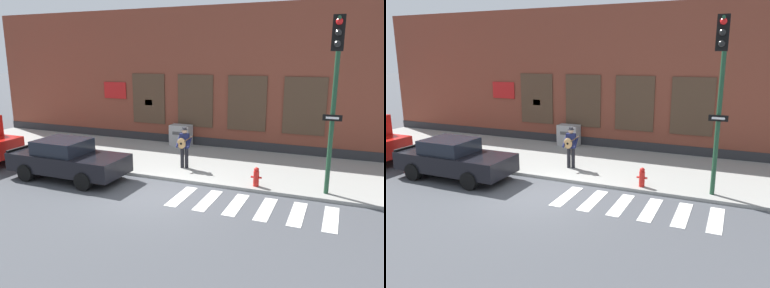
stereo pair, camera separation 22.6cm
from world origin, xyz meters
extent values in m
plane|color=#424449|center=(0.00, 0.00, 0.00)|extent=(160.00, 160.00, 0.00)
cube|color=gray|center=(0.00, 4.27, 0.06)|extent=(28.00, 5.45, 0.12)
cube|color=brown|center=(0.00, 8.99, 3.50)|extent=(28.00, 4.00, 7.01)
cube|color=#28282B|center=(0.00, 6.97, 0.28)|extent=(28.00, 0.04, 0.55)
cube|color=#473323|center=(-4.03, 6.96, 2.41)|extent=(1.90, 0.06, 2.64)
cube|color=black|center=(-4.03, 6.95, 2.41)|extent=(1.78, 0.03, 2.52)
cube|color=#473323|center=(-1.34, 6.96, 2.41)|extent=(1.90, 0.06, 2.64)
cube|color=black|center=(-1.34, 6.95, 2.41)|extent=(1.78, 0.03, 2.52)
cube|color=#473323|center=(1.34, 6.96, 2.41)|extent=(1.90, 0.06, 2.64)
cube|color=black|center=(1.34, 6.95, 2.41)|extent=(1.78, 0.03, 2.52)
cube|color=#473323|center=(4.03, 6.96, 2.41)|extent=(1.90, 0.06, 2.64)
cube|color=black|center=(4.03, 6.95, 2.41)|extent=(1.78, 0.03, 2.52)
cube|color=red|center=(-6.12, 6.95, 2.79)|extent=(1.40, 0.04, 0.90)
cube|color=yellow|center=(-4.03, 6.94, 2.21)|extent=(0.44, 0.02, 0.30)
cube|color=silver|center=(0.86, 0.24, 0.01)|extent=(0.42, 1.90, 0.01)
cube|color=silver|center=(1.82, 0.24, 0.01)|extent=(0.42, 1.90, 0.01)
cube|color=silver|center=(2.77, 0.24, 0.01)|extent=(0.42, 1.90, 0.01)
cube|color=silver|center=(3.73, 0.24, 0.01)|extent=(0.42, 1.90, 0.01)
cube|color=silver|center=(4.69, 0.24, 0.01)|extent=(0.42, 1.90, 0.01)
cube|color=silver|center=(5.64, 0.24, 0.01)|extent=(0.42, 1.90, 0.01)
cube|color=black|center=(-3.93, 0.35, 0.67)|extent=(4.61, 1.85, 0.68)
cube|color=black|center=(-4.18, 0.35, 1.27)|extent=(1.85, 1.59, 0.52)
cube|color=black|center=(-6.18, 0.35, 1.05)|extent=(0.11, 1.69, 0.08)
cube|color=silver|center=(-1.67, 0.91, 0.74)|extent=(0.06, 0.24, 0.12)
cube|color=red|center=(-6.19, 0.92, 0.74)|extent=(0.06, 0.24, 0.12)
cube|color=silver|center=(-1.67, -0.23, 0.74)|extent=(0.06, 0.24, 0.12)
cube|color=red|center=(-6.19, -0.22, 0.74)|extent=(0.06, 0.24, 0.12)
cylinder|color=black|center=(-2.59, 1.22, 0.33)|extent=(0.66, 0.24, 0.66)
cylinder|color=black|center=(-2.60, -0.53, 0.33)|extent=(0.66, 0.24, 0.66)
cylinder|color=black|center=(-5.26, 1.22, 0.33)|extent=(0.66, 0.24, 0.66)
cylinder|color=black|center=(-5.27, -0.52, 0.33)|extent=(0.66, 0.24, 0.66)
cylinder|color=black|center=(-8.35, 1.33, 0.40)|extent=(0.80, 0.28, 0.80)
cylinder|color=black|center=(-0.13, 3.00, 0.55)|extent=(0.15, 0.15, 0.85)
cylinder|color=black|center=(-0.31, 2.95, 0.55)|extent=(0.15, 0.15, 0.85)
cube|color=#191E47|center=(-0.22, 2.99, 1.27)|extent=(0.41, 0.28, 0.60)
sphere|color=tan|center=(-0.22, 2.99, 1.68)|extent=(0.22, 0.22, 0.22)
cylinder|color=#333338|center=(-0.22, 2.99, 1.74)|extent=(0.28, 0.28, 0.02)
cylinder|color=#333338|center=(-0.22, 2.99, 1.79)|extent=(0.18, 0.18, 0.09)
cylinder|color=#191E47|center=(0.03, 2.92, 1.23)|extent=(0.17, 0.52, 0.39)
cylinder|color=#191E47|center=(-0.44, 2.85, 1.23)|extent=(0.17, 0.52, 0.39)
ellipsoid|color=tan|center=(-0.27, 2.80, 1.20)|extent=(0.37, 0.17, 0.44)
cylinder|color=black|center=(-0.26, 2.74, 1.20)|extent=(0.09, 0.02, 0.09)
cylinder|color=brown|center=(-0.01, 2.82, 1.38)|extent=(0.47, 0.11, 0.34)
cylinder|color=#1E472D|center=(5.39, 2.09, 2.79)|extent=(0.15, 0.15, 5.34)
cylinder|color=#1E472D|center=(5.41, 0.75, 5.56)|extent=(0.13, 2.67, 0.09)
cube|color=black|center=(5.42, -0.31, 5.21)|extent=(0.30, 0.24, 0.88)
sphere|color=red|center=(5.42, -0.47, 5.48)|extent=(0.17, 0.17, 0.17)
sphere|color=black|center=(5.42, -0.47, 5.21)|extent=(0.17, 0.17, 0.17)
sphere|color=black|center=(5.42, -0.47, 4.95)|extent=(0.17, 0.17, 0.17)
cube|color=black|center=(5.39, 1.98, 2.72)|extent=(0.60, 0.04, 0.20)
cube|color=white|center=(5.39, 1.96, 2.72)|extent=(0.40, 0.02, 0.07)
cube|color=#9E9E9E|center=(-1.96, 6.54, 0.66)|extent=(1.07, 0.66, 1.08)
cube|color=#4C4C4C|center=(-1.96, 6.21, 0.82)|extent=(0.64, 0.02, 0.16)
cylinder|color=red|center=(3.03, 1.89, 0.40)|extent=(0.20, 0.20, 0.55)
sphere|color=red|center=(3.03, 1.89, 0.73)|extent=(0.18, 0.18, 0.18)
cylinder|color=red|center=(2.89, 1.89, 0.45)|extent=(0.10, 0.07, 0.07)
cylinder|color=red|center=(3.17, 1.89, 0.45)|extent=(0.10, 0.07, 0.07)
camera|label=1|loc=(5.73, -10.67, 4.67)|focal=35.00mm
camera|label=2|loc=(5.93, -10.58, 4.67)|focal=35.00mm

